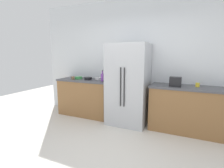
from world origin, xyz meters
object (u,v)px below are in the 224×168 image
object	(u,v)px
cup_b	(73,78)
bowl_c	(88,78)
refrigerator	(128,84)
bottle_a	(102,77)
bowl_a	(79,78)
bowl_b	(98,78)
toaster	(175,82)
cup_a	(198,85)

from	to	relation	value
cup_b	bowl_c	distance (m)	0.40
refrigerator	bottle_a	size ratio (longest dim) A/B	7.00
bowl_c	bowl_a	bearing A→B (deg)	173.32
bottle_a	bowl_b	distance (m)	0.29
toaster	bowl_a	distance (m)	2.40
cup_b	bottle_a	bearing A→B (deg)	4.80
toaster	bottle_a	bearing A→B (deg)	179.56
bottle_a	cup_b	size ratio (longest dim) A/B	3.14
toaster	bowl_b	bearing A→B (deg)	174.14
refrigerator	cup_b	world-z (taller)	refrigerator
cup_b	bowl_a	bearing A→B (deg)	66.75
bottle_a	cup_a	bearing A→B (deg)	3.47
cup_b	bowl_a	distance (m)	0.17
toaster	bottle_a	distance (m)	1.64
refrigerator	toaster	bearing A→B (deg)	-0.76
refrigerator	bowl_a	distance (m)	1.40
cup_a	bowl_b	bearing A→B (deg)	178.64
cup_b	bowl_b	distance (m)	0.65
cup_a	bowl_b	size ratio (longest dim) A/B	0.49
cup_a	bowl_c	bearing A→B (deg)	-178.22
toaster	bowl_b	xyz separation A→B (m)	(-1.86, 0.19, -0.07)
toaster	bowl_a	xyz separation A→B (m)	(-2.39, 0.10, -0.07)
cup_b	bowl_a	world-z (taller)	cup_b
toaster	cup_b	xyz separation A→B (m)	(-2.46, -0.06, -0.06)
bottle_a	toaster	bearing A→B (deg)	-0.44
toaster	bottle_a	xyz separation A→B (m)	(-1.64, 0.01, -0.00)
toaster	bowl_a	size ratio (longest dim) A/B	1.14
refrigerator	cup_b	bearing A→B (deg)	-177.30
bowl_c	refrigerator	bearing A→B (deg)	-2.47
bowl_b	bowl_c	bearing A→B (deg)	-149.44
toaster	bottle_a	size ratio (longest dim) A/B	0.86
refrigerator	bowl_b	xyz separation A→B (m)	(-0.86, 0.18, 0.06)
bowl_a	bowl_b	world-z (taller)	same
bottle_a	bowl_a	distance (m)	0.76
refrigerator	toaster	size ratio (longest dim) A/B	8.09
bowl_a	bowl_b	size ratio (longest dim) A/B	1.21
bowl_a	bowl_b	xyz separation A→B (m)	(0.54, 0.09, -0.00)
bowl_a	bottle_a	bearing A→B (deg)	-6.40
bottle_a	bowl_c	size ratio (longest dim) A/B	1.35
cup_b	bowl_c	size ratio (longest dim) A/B	0.43
toaster	bowl_c	bearing A→B (deg)	178.35
cup_b	bowl_c	xyz separation A→B (m)	(0.38, 0.12, -0.01)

